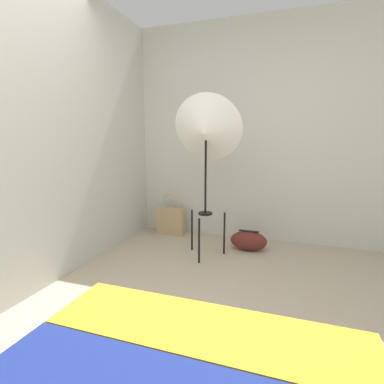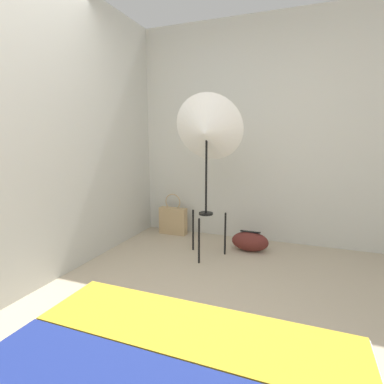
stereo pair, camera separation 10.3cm
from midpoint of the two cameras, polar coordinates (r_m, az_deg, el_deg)
name	(u,v)px [view 2 (the right image)]	position (r m, az deg, el deg)	size (l,w,h in m)	color
ground_plane	(147,363)	(1.92, -6.80, -29.59)	(14.00, 14.00, 0.00)	tan
wall_back	(241,133)	(3.72, 10.15, 11.06)	(8.00, 0.05, 2.60)	beige
wall_side_left	(77,131)	(3.04, -20.20, 10.88)	(0.05, 8.00, 2.60)	beige
photo_umbrella	(207,132)	(3.03, 3.78, 11.35)	(0.71, 0.43, 1.67)	black
tote_bag	(173,220)	(3.92, -2.88, -5.39)	(0.36, 0.11, 0.53)	tan
duffel_bag	(250,241)	(3.42, 11.85, -9.20)	(0.40, 0.22, 0.22)	#5B231E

